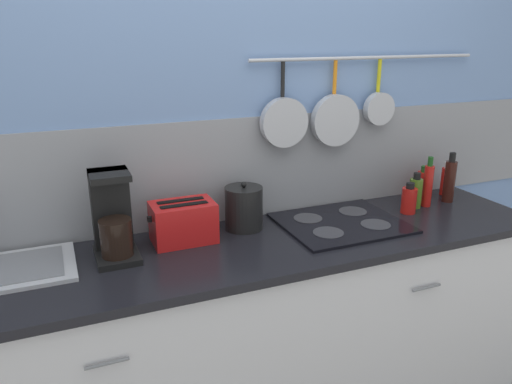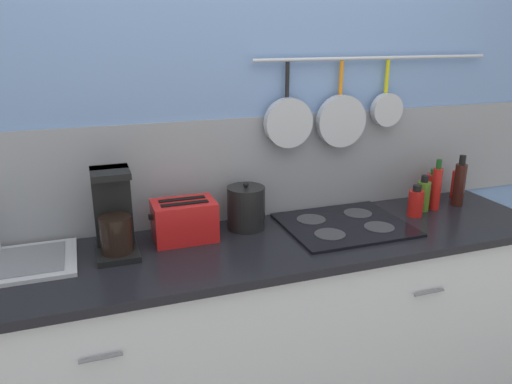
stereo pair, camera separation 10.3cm
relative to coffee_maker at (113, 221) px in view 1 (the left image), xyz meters
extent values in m
cube|color=#7293C6|center=(0.54, 0.22, 0.26)|extent=(7.20, 0.06, 2.60)
cube|color=gray|center=(0.54, 0.21, 0.09)|extent=(7.20, 0.07, 0.46)
cylinder|color=#B7BABF|center=(1.21, 0.16, 0.56)|extent=(1.19, 0.02, 0.02)
cylinder|color=black|center=(0.77, 0.16, 0.48)|extent=(0.02, 0.02, 0.15)
cylinder|color=#B7BABF|center=(0.77, 0.14, 0.29)|extent=(0.22, 0.04, 0.22)
cylinder|color=orange|center=(1.03, 0.16, 0.48)|extent=(0.02, 0.02, 0.15)
cylinder|color=#B7BABF|center=(1.03, 0.14, 0.29)|extent=(0.24, 0.04, 0.24)
cylinder|color=gold|center=(1.27, 0.16, 0.48)|extent=(0.02, 0.02, 0.15)
cylinder|color=#B7BABF|center=(1.27, 0.14, 0.33)|extent=(0.15, 0.04, 0.15)
cube|color=silver|center=(0.54, -0.11, -0.61)|extent=(2.55, 0.54, 0.87)
cylinder|color=slate|center=(-0.10, -0.40, -0.33)|extent=(0.14, 0.01, 0.01)
cylinder|color=slate|center=(1.18, -0.40, -0.33)|extent=(0.14, 0.01, 0.01)
cube|color=black|center=(0.54, -0.11, -0.16)|extent=(2.59, 0.58, 0.03)
cube|color=black|center=(0.00, -0.03, -0.13)|extent=(0.16, 0.21, 0.02)
cube|color=black|center=(0.00, 0.04, 0.03)|extent=(0.14, 0.07, 0.33)
cylinder|color=black|center=(0.00, -0.06, -0.05)|extent=(0.12, 0.12, 0.14)
cube|color=black|center=(0.00, -0.01, 0.18)|extent=(0.14, 0.16, 0.02)
cube|color=red|center=(0.27, 0.03, -0.06)|extent=(0.25, 0.16, 0.16)
cube|color=black|center=(0.27, 0.00, 0.03)|extent=(0.19, 0.03, 0.00)
cube|color=black|center=(0.27, 0.06, 0.03)|extent=(0.19, 0.03, 0.00)
cube|color=black|center=(0.14, 0.03, -0.02)|extent=(0.02, 0.02, 0.02)
cylinder|color=black|center=(0.55, 0.06, -0.05)|extent=(0.16, 0.16, 0.19)
sphere|color=black|center=(0.55, 0.06, 0.06)|extent=(0.02, 0.02, 0.02)
cube|color=black|center=(0.97, -0.06, -0.13)|extent=(0.53, 0.45, 0.01)
cylinder|color=#38383D|center=(0.85, -0.15, -0.13)|extent=(0.13, 0.13, 0.00)
cylinder|color=#38383D|center=(1.08, -0.15, -0.13)|extent=(0.13, 0.13, 0.00)
cylinder|color=#38383D|center=(0.85, 0.03, -0.13)|extent=(0.13, 0.13, 0.00)
cylinder|color=#38383D|center=(1.08, 0.03, -0.13)|extent=(0.13, 0.13, 0.00)
cylinder|color=red|center=(1.33, -0.06, -0.08)|extent=(0.07, 0.07, 0.12)
cylinder|color=black|center=(1.33, -0.06, -0.01)|extent=(0.04, 0.04, 0.03)
cylinder|color=#4C721E|center=(1.41, -0.01, -0.07)|extent=(0.06, 0.06, 0.14)
cylinder|color=black|center=(1.41, -0.01, 0.02)|extent=(0.03, 0.03, 0.03)
cylinder|color=red|center=(1.48, -0.01, -0.04)|extent=(0.05, 0.05, 0.20)
cylinder|color=#194C19|center=(1.48, -0.01, 0.08)|extent=(0.02, 0.02, 0.04)
cylinder|color=red|center=(1.55, 0.10, -0.07)|extent=(0.07, 0.07, 0.14)
cylinder|color=#194C19|center=(1.55, 0.10, 0.01)|extent=(0.04, 0.04, 0.03)
cylinder|color=#33140F|center=(1.62, 0.00, -0.04)|extent=(0.06, 0.06, 0.21)
cylinder|color=black|center=(1.62, 0.00, 0.09)|extent=(0.03, 0.03, 0.05)
cylinder|color=red|center=(1.69, 0.09, -0.07)|extent=(0.05, 0.05, 0.14)
cylinder|color=beige|center=(1.69, 0.09, 0.02)|extent=(0.03, 0.03, 0.03)
camera|label=1|loc=(-0.17, -1.82, 0.68)|focal=35.00mm
camera|label=2|loc=(-0.08, -1.85, 0.68)|focal=35.00mm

